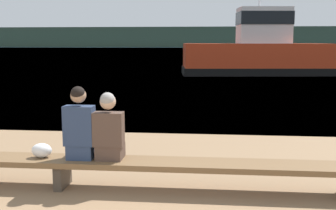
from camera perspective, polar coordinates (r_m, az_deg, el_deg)
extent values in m
plane|color=#386084|center=(129.48, 5.17, 7.57)|extent=(240.00, 240.00, 0.00)
cube|color=#2D3D2D|center=(181.00, 5.36, 9.15)|extent=(600.00, 12.00, 8.33)
cube|color=brown|center=(6.32, -14.16, -7.36)|extent=(8.68, 0.55, 0.08)
cube|color=#42382D|center=(6.38, -14.09, -9.21)|extent=(0.12, 0.46, 0.35)
cube|color=navy|center=(6.26, -11.58, -6.07)|extent=(0.37, 0.38, 0.21)
cube|color=navy|center=(6.09, -11.93, -2.75)|extent=(0.42, 0.22, 0.57)
sphere|color=tan|center=(6.03, -12.06, 1.29)|extent=(0.22, 0.22, 0.22)
sphere|color=black|center=(6.01, -12.11, 1.53)|extent=(0.20, 0.20, 0.20)
cube|color=#4C382D|center=(6.15, -7.82, -6.24)|extent=(0.37, 0.38, 0.21)
cube|color=#4C382D|center=(5.99, -8.08, -3.26)|extent=(0.42, 0.22, 0.48)
sphere|color=tan|center=(5.92, -8.16, 0.46)|extent=(0.22, 0.22, 0.22)
sphere|color=gray|center=(5.90, -8.20, 0.71)|extent=(0.21, 0.21, 0.21)
ellipsoid|color=white|center=(6.40, -16.74, -5.91)|extent=(0.29, 0.21, 0.21)
cube|color=red|center=(28.04, 11.77, 6.12)|extent=(9.58, 4.36, 2.00)
cube|color=black|center=(28.08, 11.73, 4.57)|extent=(9.78, 4.51, 0.48)
cube|color=silver|center=(28.14, 12.84, 10.44)|extent=(3.44, 2.36, 2.27)
cube|color=black|center=(28.16, 12.88, 11.37)|extent=(3.52, 2.43, 0.82)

